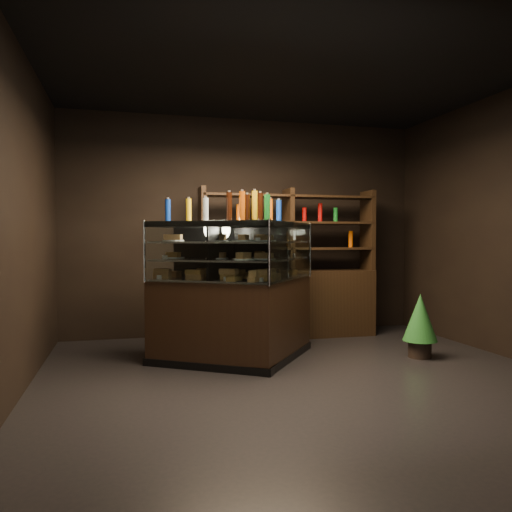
{
  "coord_description": "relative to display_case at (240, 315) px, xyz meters",
  "views": [
    {
      "loc": [
        -1.63,
        -4.33,
        1.34
      ],
      "look_at": [
        -0.31,
        0.74,
        1.15
      ],
      "focal_mm": 35.0,
      "sensor_mm": 36.0,
      "label": 1
    }
  ],
  "objects": [
    {
      "name": "ground",
      "position": [
        0.43,
        -0.94,
        -0.51
      ],
      "size": [
        5.0,
        5.0,
        0.0
      ],
      "primitive_type": "plane",
      "color": "black",
      "rests_on": "ground"
    },
    {
      "name": "room_shell",
      "position": [
        0.43,
        -0.94,
        1.43
      ],
      "size": [
        5.02,
        5.02,
        3.01
      ],
      "color": "black",
      "rests_on": "ground"
    },
    {
      "name": "display_case",
      "position": [
        0.0,
        0.0,
        0.0
      ],
      "size": [
        2.01,
        1.54,
        1.53
      ],
      "rotation": [
        0.0,
        0.0,
        0.17
      ],
      "color": "black",
      "rests_on": "ground"
    },
    {
      "name": "food_display",
      "position": [
        0.0,
        -0.0,
        0.65
      ],
      "size": [
        1.59,
        1.11,
        0.47
      ],
      "color": "#B27F40",
      "rests_on": "display_case"
    },
    {
      "name": "bottles_top",
      "position": [
        -0.0,
        0.0,
        1.15
      ],
      "size": [
        1.42,
        0.97,
        0.3
      ],
      "color": "#147223",
      "rests_on": "display_case"
    },
    {
      "name": "potted_conifer",
      "position": [
        1.98,
        -0.36,
        -0.04
      ],
      "size": [
        0.38,
        0.38,
        0.81
      ],
      "rotation": [
        0.0,
        0.0,
        0.18
      ],
      "color": "black",
      "rests_on": "ground"
    },
    {
      "name": "back_shelving",
      "position": [
        0.91,
        1.11,
        0.1
      ],
      "size": [
        2.4,
        0.44,
        2.0
      ],
      "rotation": [
        0.0,
        0.0,
        -0.01
      ],
      "color": "black",
      "rests_on": "ground"
    }
  ]
}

